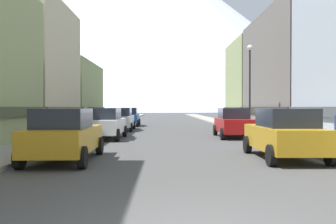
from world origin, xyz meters
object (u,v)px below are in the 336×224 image
(car_left_0, at_px, (64,135))
(car_left_3, at_px, (129,117))
(car_left_2, at_px, (121,119))
(pedestrian_0, at_px, (86,119))
(pedestrian_1, at_px, (40,128))
(car_right_0, at_px, (284,134))
(potted_plant_1, at_px, (54,129))
(streetlamp_right, at_px, (250,75))
(car_right_1, at_px, (234,123))
(car_left_1, at_px, (105,123))

(car_left_0, distance_m, car_left_3, 23.19)
(car_left_0, relative_size, car_left_2, 1.00)
(pedestrian_0, bearing_deg, car_left_2, 27.08)
(pedestrian_0, xyz_separation_m, pedestrian_1, (0.00, -10.18, -0.09))
(car_right_0, distance_m, pedestrian_0, 17.80)
(potted_plant_1, bearing_deg, pedestrian_0, 82.26)
(car_left_3, distance_m, potted_plant_1, 13.97)
(pedestrian_1, bearing_deg, car_left_3, 82.35)
(pedestrian_0, bearing_deg, streetlamp_right, -14.38)
(car_right_0, height_order, car_right_1, same)
(car_left_2, distance_m, car_right_1, 10.13)
(pedestrian_1, bearing_deg, potted_plant_1, 99.14)
(streetlamp_right, bearing_deg, potted_plant_1, -168.35)
(car_right_0, height_order, pedestrian_0, pedestrian_0)
(car_right_0, bearing_deg, potted_plant_1, 139.68)
(pedestrian_0, bearing_deg, car_right_0, -55.62)
(car_left_0, distance_m, car_right_1, 12.29)
(car_left_0, height_order, pedestrian_1, car_left_0)
(car_left_0, bearing_deg, car_left_3, 90.00)
(car_right_1, xyz_separation_m, streetlamp_right, (1.55, 2.48, 3.09))
(car_right_0, height_order, streetlamp_right, streetlamp_right)
(pedestrian_1, distance_m, streetlamp_right, 14.01)
(car_left_1, bearing_deg, car_left_3, 89.99)
(car_left_1, height_order, pedestrian_0, pedestrian_0)
(car_right_1, height_order, pedestrian_1, car_right_1)
(car_right_1, bearing_deg, car_left_1, -172.68)
(car_left_0, relative_size, car_left_1, 1.00)
(car_left_1, xyz_separation_m, pedestrian_1, (-2.45, -3.75, -0.04))
(car_left_2, relative_size, car_left_3, 1.00)
(car_right_1, xyz_separation_m, potted_plant_1, (-10.80, -0.07, -0.35))
(car_left_0, bearing_deg, car_left_1, 90.01)
(streetlamp_right, bearing_deg, pedestrian_0, 165.62)
(potted_plant_1, xyz_separation_m, pedestrian_1, (0.75, -4.66, 0.31))
(car_left_3, bearing_deg, car_left_2, -90.00)
(car_left_0, distance_m, streetlamp_right, 15.51)
(pedestrian_0, relative_size, pedestrian_1, 1.11)
(car_left_1, height_order, potted_plant_1, car_left_1)
(car_right_0, relative_size, pedestrian_1, 2.83)
(car_left_1, distance_m, car_right_0, 11.22)
(car_left_2, relative_size, pedestrian_1, 2.84)
(pedestrian_1, xyz_separation_m, streetlamp_right, (11.60, 7.21, 3.12))
(car_left_1, height_order, car_left_2, same)
(car_right_0, xyz_separation_m, pedestrian_1, (-10.05, 4.51, -0.04))
(car_left_1, relative_size, car_right_0, 1.00)
(potted_plant_1, height_order, pedestrian_1, pedestrian_1)
(car_right_0, distance_m, streetlamp_right, 12.21)
(car_left_3, bearing_deg, potted_plant_1, -103.25)
(car_left_1, distance_m, potted_plant_1, 3.34)
(car_left_1, bearing_deg, pedestrian_1, -123.13)
(car_left_1, bearing_deg, potted_plant_1, 164.16)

